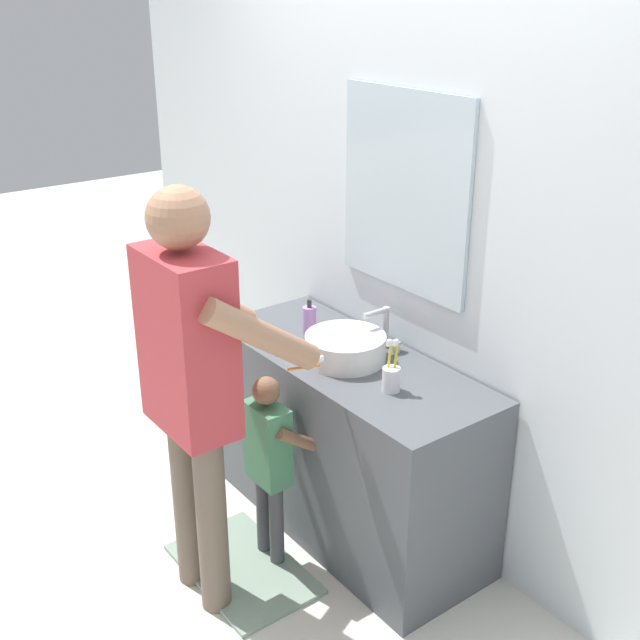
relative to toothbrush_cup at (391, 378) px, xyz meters
The scene contains 10 objects.
ground_plane 0.96m from the toothbrush_cup, 140.78° to the right, with size 14.00×14.00×0.00m, color silver.
back_wall 0.68m from the toothbrush_cup, 130.40° to the left, with size 4.40×0.10×2.70m.
vanity_cabinet 0.56m from the toothbrush_cup, behind, with size 1.34×0.54×0.82m, color #4C5156.
sink_basin 0.31m from the toothbrush_cup, behind, with size 0.33×0.33×0.11m.
faucet 0.39m from the toothbrush_cup, 143.48° to the left, with size 0.18×0.14×0.18m.
toothbrush_cup is the anchor object (origin of this frame).
soap_bottle 0.61m from the toothbrush_cup, behind, with size 0.06×0.06×0.16m.
bath_mat 1.05m from the toothbrush_cup, 121.69° to the right, with size 0.64×0.40×0.02m, color gray.
child_toddler 0.60m from the toothbrush_cup, 131.18° to the right, with size 0.26×0.26×0.86m.
adult_parent 0.74m from the toothbrush_cup, 114.63° to the right, with size 0.51×0.54×1.65m.
Camera 1 is at (2.31, -1.58, 2.27)m, focal length 45.02 mm.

